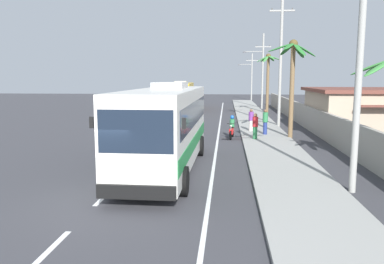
{
  "coord_description": "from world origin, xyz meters",
  "views": [
    {
      "loc": [
        4.15,
        -12.24,
        4.08
      ],
      "look_at": [
        2.67,
        4.4,
        1.7
      ],
      "focal_mm": 36.2,
      "sensor_mm": 36.0,
      "label": 1
    }
  ],
  "objects_px": {
    "pedestrian_far_walk": "(265,121)",
    "palm_second": "(293,69)",
    "utility_pole_distant": "(251,75)",
    "coach_bus_foreground": "(166,125)",
    "pedestrian_midwalk": "(251,120)",
    "coach_bus_far_lane": "(182,94)",
    "palm_third": "(268,73)",
    "pedestrian_near_kerb": "(255,126)",
    "motorcycle_beside_bus": "(232,129)",
    "utility_pole_far": "(262,69)",
    "utility_pole_nearest": "(359,46)",
    "utility_pole_mid": "(281,61)"
  },
  "relations": [
    {
      "from": "pedestrian_far_walk",
      "to": "palm_second",
      "type": "relative_size",
      "value": 0.27
    },
    {
      "from": "utility_pole_distant",
      "to": "coach_bus_foreground",
      "type": "bearing_deg",
      "value": -97.5
    },
    {
      "from": "pedestrian_far_walk",
      "to": "utility_pole_distant",
      "type": "distance_m",
      "value": 42.26
    },
    {
      "from": "pedestrian_midwalk",
      "to": "coach_bus_far_lane",
      "type": "bearing_deg",
      "value": -176.56
    },
    {
      "from": "coach_bus_foreground",
      "to": "palm_third",
      "type": "height_order",
      "value": "palm_third"
    },
    {
      "from": "utility_pole_distant",
      "to": "pedestrian_far_walk",
      "type": "bearing_deg",
      "value": -92.13
    },
    {
      "from": "pedestrian_near_kerb",
      "to": "utility_pole_distant",
      "type": "height_order",
      "value": "utility_pole_distant"
    },
    {
      "from": "coach_bus_foreground",
      "to": "pedestrian_midwalk",
      "type": "distance_m",
      "value": 12.69
    },
    {
      "from": "motorcycle_beside_bus",
      "to": "coach_bus_far_lane",
      "type": "bearing_deg",
      "value": 104.55
    },
    {
      "from": "motorcycle_beside_bus",
      "to": "utility_pole_far",
      "type": "xyz_separation_m",
      "value": [
        4.09,
        24.78,
        4.42
      ]
    },
    {
      "from": "coach_bus_foreground",
      "to": "utility_pole_nearest",
      "type": "relative_size",
      "value": 1.12
    },
    {
      "from": "coach_bus_foreground",
      "to": "pedestrian_near_kerb",
      "type": "height_order",
      "value": "coach_bus_foreground"
    },
    {
      "from": "pedestrian_midwalk",
      "to": "utility_pole_distant",
      "type": "xyz_separation_m",
      "value": [
        2.44,
        40.46,
        3.38
      ]
    },
    {
      "from": "utility_pole_nearest",
      "to": "coach_bus_foreground",
      "type": "bearing_deg",
      "value": 158.36
    },
    {
      "from": "coach_bus_far_lane",
      "to": "utility_pole_distant",
      "type": "distance_m",
      "value": 22.21
    },
    {
      "from": "motorcycle_beside_bus",
      "to": "pedestrian_far_walk",
      "type": "xyz_separation_m",
      "value": [
        2.31,
        1.04,
        0.41
      ]
    },
    {
      "from": "pedestrian_midwalk",
      "to": "pedestrian_far_walk",
      "type": "distance_m",
      "value": 1.86
    },
    {
      "from": "pedestrian_far_walk",
      "to": "utility_pole_far",
      "type": "distance_m",
      "value": 24.14
    },
    {
      "from": "coach_bus_far_lane",
      "to": "palm_third",
      "type": "distance_m",
      "value": 12.02
    },
    {
      "from": "palm_third",
      "to": "utility_pole_nearest",
      "type": "bearing_deg",
      "value": -90.11
    },
    {
      "from": "pedestrian_near_kerb",
      "to": "palm_second",
      "type": "relative_size",
      "value": 0.25
    },
    {
      "from": "motorcycle_beside_bus",
      "to": "utility_pole_nearest",
      "type": "relative_size",
      "value": 0.2
    },
    {
      "from": "pedestrian_near_kerb",
      "to": "utility_pole_far",
      "type": "xyz_separation_m",
      "value": [
        2.62,
        25.81,
        4.06
      ]
    },
    {
      "from": "coach_bus_foreground",
      "to": "utility_pole_far",
      "type": "relative_size",
      "value": 1.14
    },
    {
      "from": "coach_bus_far_lane",
      "to": "palm_second",
      "type": "xyz_separation_m",
      "value": [
        9.93,
        -23.48,
        2.74
      ]
    },
    {
      "from": "utility_pole_nearest",
      "to": "palm_second",
      "type": "bearing_deg",
      "value": 91.05
    },
    {
      "from": "coach_bus_far_lane",
      "to": "pedestrian_near_kerb",
      "type": "height_order",
      "value": "coach_bus_far_lane"
    },
    {
      "from": "pedestrian_near_kerb",
      "to": "coach_bus_foreground",
      "type": "bearing_deg",
      "value": 113.54
    },
    {
      "from": "utility_pole_distant",
      "to": "motorcycle_beside_bus",
      "type": "bearing_deg",
      "value": -95.13
    },
    {
      "from": "coach_bus_far_lane",
      "to": "utility_pole_distant",
      "type": "height_order",
      "value": "utility_pole_distant"
    },
    {
      "from": "coach_bus_far_lane",
      "to": "utility_pole_mid",
      "type": "height_order",
      "value": "utility_pole_mid"
    },
    {
      "from": "coach_bus_far_lane",
      "to": "utility_pole_nearest",
      "type": "relative_size",
      "value": 1.21
    },
    {
      "from": "utility_pole_nearest",
      "to": "motorcycle_beside_bus",
      "type": "bearing_deg",
      "value": 108.77
    },
    {
      "from": "coach_bus_foreground",
      "to": "pedestrian_near_kerb",
      "type": "bearing_deg",
      "value": 61.1
    },
    {
      "from": "utility_pole_nearest",
      "to": "utility_pole_distant",
      "type": "height_order",
      "value": "utility_pole_nearest"
    },
    {
      "from": "pedestrian_near_kerb",
      "to": "utility_pole_nearest",
      "type": "bearing_deg",
      "value": 155.8
    },
    {
      "from": "motorcycle_beside_bus",
      "to": "pedestrian_near_kerb",
      "type": "distance_m",
      "value": 1.84
    },
    {
      "from": "pedestrian_near_kerb",
      "to": "motorcycle_beside_bus",
      "type": "bearing_deg",
      "value": 17.28
    },
    {
      "from": "utility_pole_nearest",
      "to": "palm_third",
      "type": "xyz_separation_m",
      "value": [
        0.06,
        29.67,
        -0.55
      ]
    },
    {
      "from": "coach_bus_foreground",
      "to": "pedestrian_near_kerb",
      "type": "xyz_separation_m",
      "value": [
        4.48,
        8.12,
        -1.0
      ]
    },
    {
      "from": "pedestrian_far_walk",
      "to": "utility_pole_mid",
      "type": "height_order",
      "value": "utility_pole_mid"
    },
    {
      "from": "coach_bus_foreground",
      "to": "utility_pole_far",
      "type": "height_order",
      "value": "utility_pole_far"
    },
    {
      "from": "utility_pole_distant",
      "to": "palm_second",
      "type": "bearing_deg",
      "value": -90.03
    },
    {
      "from": "utility_pole_mid",
      "to": "palm_third",
      "type": "relative_size",
      "value": 1.57
    },
    {
      "from": "coach_bus_foreground",
      "to": "utility_pole_distant",
      "type": "height_order",
      "value": "utility_pole_distant"
    },
    {
      "from": "motorcycle_beside_bus",
      "to": "utility_pole_far",
      "type": "height_order",
      "value": "utility_pole_far"
    },
    {
      "from": "coach_bus_foreground",
      "to": "palm_third",
      "type": "distance_m",
      "value": 27.91
    },
    {
      "from": "pedestrian_near_kerb",
      "to": "utility_pole_nearest",
      "type": "distance_m",
      "value": 11.97
    },
    {
      "from": "utility_pole_far",
      "to": "pedestrian_midwalk",
      "type": "bearing_deg",
      "value": -96.85
    },
    {
      "from": "motorcycle_beside_bus",
      "to": "utility_pole_distant",
      "type": "height_order",
      "value": "utility_pole_distant"
    }
  ]
}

